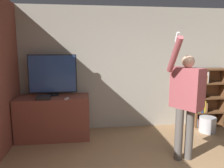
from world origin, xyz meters
name	(u,v)px	position (x,y,z in m)	size (l,w,h in m)	color
wall_back	(135,69)	(0.00, 2.99, 1.35)	(7.03, 0.06, 2.70)	#B2AD9E
tv_ledge	(54,117)	(-1.78, 2.55, 0.43)	(1.43, 0.64, 0.85)	brown
television	(53,75)	(-1.78, 2.67, 1.28)	(0.96, 0.22, 0.84)	black
game_console	(44,97)	(-1.92, 2.35, 0.89)	(0.25, 0.20, 0.07)	black
remote_loose	(67,99)	(-1.49, 2.31, 0.86)	(0.08, 0.14, 0.02)	white
bookshelf	(206,98)	(1.65, 2.81, 0.68)	(0.71, 0.28, 1.36)	brown
person	(186,97)	(0.45, 1.36, 1.05)	(0.64, 0.60, 2.05)	#56514C
waste_bin	(207,125)	(1.50, 2.42, 0.17)	(0.35, 0.35, 0.33)	#B7B7BC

